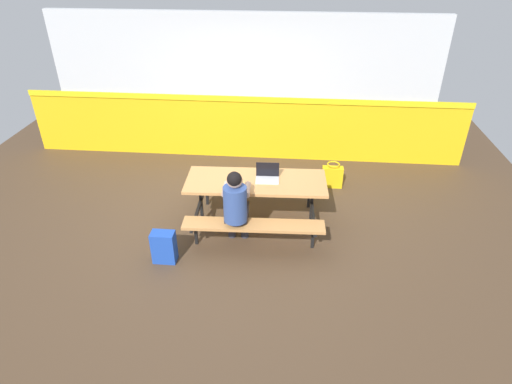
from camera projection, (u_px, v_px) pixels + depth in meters
ground_plane at (227, 223)px, 6.37m from camera, size 10.00×10.00×0.02m
accent_backdrop at (243, 93)px, 7.64m from camera, size 8.00×0.14×2.60m
picnic_table_main at (256, 190)px, 6.03m from camera, size 1.97×1.62×0.74m
student_nearer at (236, 203)px, 5.50m from camera, size 0.37×0.53×1.21m
laptop_silver at (267, 176)px, 5.95m from camera, size 0.33×0.23×0.22m
backpack_dark at (164, 247)px, 5.52m from camera, size 0.30×0.22×0.44m
tote_bag_bright at (332, 176)px, 7.18m from camera, size 0.34×0.21×0.43m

